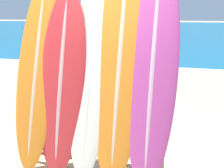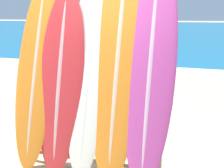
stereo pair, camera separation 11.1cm
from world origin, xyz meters
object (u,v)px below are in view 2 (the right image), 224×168
object	(u,v)px
surfboard_slot_3	(118,60)
surfboard_slot_4	(151,69)
surfboard_slot_1	(61,80)
person_near_water	(93,55)
surfboard_slot_0	(36,73)
person_mid_beach	(43,58)
surfboard_slot_2	(89,70)
surfboard_rack	(89,133)

from	to	relation	value
surfboard_slot_3	surfboard_slot_4	size ratio (longest dim) A/B	1.07
surfboard_slot_1	person_near_water	distance (m)	2.65
surfboard_slot_4	person_near_water	distance (m)	3.02
surfboard_slot_0	person_mid_beach	world-z (taller)	surfboard_slot_0
surfboard_slot_2	surfboard_slot_3	distance (m)	0.35
surfboard_slot_0	surfboard_slot_2	xyz separation A→B (m)	(0.65, 0.03, 0.07)
surfboard_slot_0	surfboard_slot_1	world-z (taller)	surfboard_slot_0
surfboard_slot_3	surfboard_slot_4	distance (m)	0.36
surfboard_slot_4	person_near_water	size ratio (longest dim) A/B	1.36
surfboard_slot_1	person_mid_beach	world-z (taller)	surfboard_slot_1
surfboard_slot_1	person_near_water	bearing A→B (deg)	104.55
surfboard_slot_1	surfboard_slot_4	size ratio (longest dim) A/B	0.86
surfboard_slot_0	surfboard_slot_4	xyz separation A→B (m)	(1.33, 0.03, 0.11)
surfboard_slot_1	person_mid_beach	bearing A→B (deg)	125.28
surfboard_slot_0	surfboard_slot_1	xyz separation A→B (m)	(0.33, -0.03, -0.06)
surfboard_rack	surfboard_slot_0	size ratio (longest dim) A/B	0.76
surfboard_slot_2	surfboard_slot_0	bearing A→B (deg)	-177.72
surfboard_slot_1	surfboard_slot_3	xyz separation A→B (m)	(0.65, 0.08, 0.25)
surfboard_slot_4	person_mid_beach	xyz separation A→B (m)	(-2.58, 2.16, -0.29)
surfboard_slot_3	surfboard_slot_4	xyz separation A→B (m)	(0.35, -0.02, -0.08)
surfboard_slot_1	person_mid_beach	size ratio (longest dim) A/B	1.23
surfboard_slot_0	surfboard_slot_4	world-z (taller)	surfboard_slot_4
surfboard_rack	person_mid_beach	world-z (taller)	person_mid_beach
surfboard_slot_1	surfboard_rack	bearing A→B (deg)	-1.92
person_mid_beach	surfboard_slot_0	bearing A→B (deg)	-95.18
surfboard_slot_4	person_mid_beach	size ratio (longest dim) A/B	1.43
surfboard_slot_2	person_mid_beach	distance (m)	2.89
surfboard_slot_2	person_near_water	world-z (taller)	surfboard_slot_2
surfboard_slot_1	surfboard_slot_3	world-z (taller)	surfboard_slot_3
surfboard_slot_0	person_near_water	distance (m)	2.56
surfboard_slot_0	surfboard_slot_1	bearing A→B (deg)	-5.06
surfboard_slot_2	person_mid_beach	size ratio (longest dim) A/B	1.38
surfboard_slot_0	surfboard_slot_2	bearing A→B (deg)	2.28
surfboard_slot_1	person_near_water	world-z (taller)	surfboard_slot_1
surfboard_slot_2	surfboard_slot_1	bearing A→B (deg)	-170.34
surfboard_rack	surfboard_slot_3	bearing A→B (deg)	17.03
surfboard_slot_4	person_mid_beach	world-z (taller)	surfboard_slot_4
surfboard_slot_2	person_near_water	xyz separation A→B (m)	(-0.99, 2.51, -0.19)
surfboard_rack	surfboard_slot_4	xyz separation A→B (m)	(0.67, 0.07, 0.76)
surfboard_slot_4	surfboard_slot_2	bearing A→B (deg)	-179.64
surfboard_slot_1	person_near_water	xyz separation A→B (m)	(-0.67, 2.56, -0.07)
surfboard_slot_2	person_mid_beach	bearing A→B (deg)	131.20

